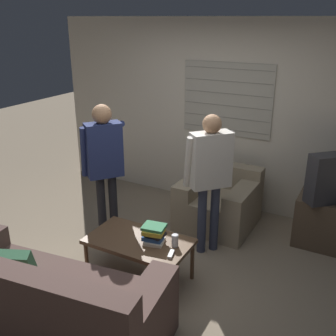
% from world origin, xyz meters
% --- Properties ---
extents(ground_plane, '(16.00, 16.00, 0.00)m').
position_xyz_m(ground_plane, '(0.00, 0.00, 0.00)').
color(ground_plane, '#7F705B').
extents(wall_back, '(5.20, 0.08, 2.55)m').
position_xyz_m(wall_back, '(0.00, 2.03, 1.28)').
color(wall_back, beige).
rests_on(wall_back, ground_plane).
extents(couch_blue, '(2.11, 1.13, 0.87)m').
position_xyz_m(couch_blue, '(-0.33, -1.13, 0.32)').
color(couch_blue, '#4C3833').
rests_on(couch_blue, ground_plane).
extents(armchair_beige, '(0.92, 0.90, 0.74)m').
position_xyz_m(armchair_beige, '(0.23, 1.39, 0.31)').
color(armchair_beige, gray).
rests_on(armchair_beige, ground_plane).
extents(coffee_table, '(1.03, 0.58, 0.46)m').
position_xyz_m(coffee_table, '(-0.05, -0.09, 0.42)').
color(coffee_table, brown).
rests_on(coffee_table, ground_plane).
extents(person_left_standing, '(0.54, 0.78, 1.66)m').
position_xyz_m(person_left_standing, '(-0.81, 0.41, 1.05)').
color(person_left_standing, black).
rests_on(person_left_standing, ground_plane).
extents(person_right_standing, '(0.50, 0.79, 1.61)m').
position_xyz_m(person_right_standing, '(0.34, 0.75, 1.02)').
color(person_right_standing, '#33384C').
rests_on(person_right_standing, ground_plane).
extents(book_stack, '(0.25, 0.23, 0.18)m').
position_xyz_m(book_stack, '(0.10, -0.05, 0.55)').
color(book_stack, beige).
rests_on(book_stack, coffee_table).
extents(soda_can, '(0.07, 0.07, 0.13)m').
position_xyz_m(soda_can, '(0.32, -0.02, 0.52)').
color(soda_can, silver).
rests_on(soda_can, coffee_table).
extents(spare_remote, '(0.07, 0.14, 0.02)m').
position_xyz_m(spare_remote, '(0.36, -0.17, 0.47)').
color(spare_remote, white).
rests_on(spare_remote, coffee_table).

